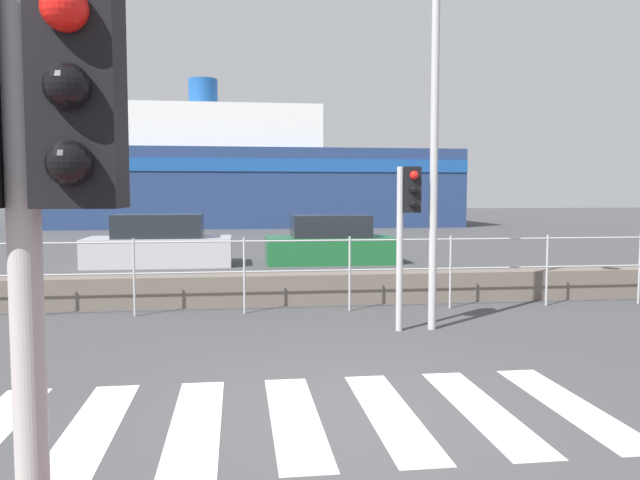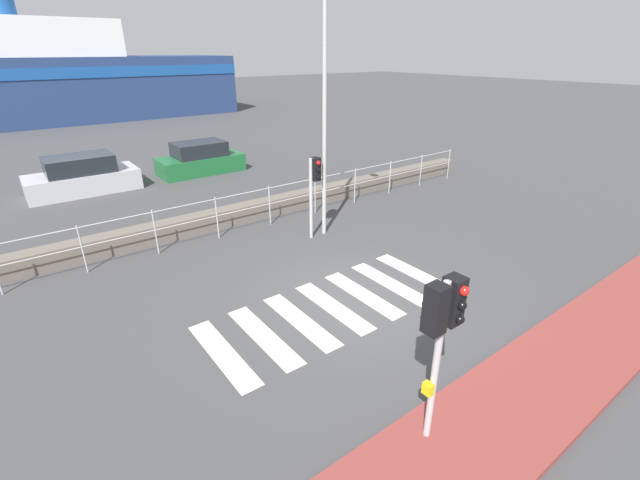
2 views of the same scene
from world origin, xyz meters
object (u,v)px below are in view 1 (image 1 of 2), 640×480
object	(u,v)px
traffic_light_near	(22,179)
traffic_light_far	(407,211)
parked_car_silver	(159,244)
streetlamp	(440,50)
parked_car_green	(330,243)
ferry_boat	(243,177)

from	to	relation	value
traffic_light_near	traffic_light_far	distance (m)	7.77
parked_car_silver	traffic_light_far	bearing A→B (deg)	-62.88
traffic_light_far	streetlamp	world-z (taller)	streetlamp
traffic_light_far	streetlamp	size ratio (longest dim) A/B	0.37
parked_car_green	traffic_light_near	bearing A→B (deg)	-101.67
streetlamp	parked_car_silver	xyz separation A→B (m)	(-5.18, 9.47, -3.51)
traffic_light_near	parked_car_green	bearing A→B (deg)	78.33
traffic_light_far	streetlamp	xyz separation A→B (m)	(0.42, -0.18, 2.32)
streetlamp	ferry_boat	bearing A→B (deg)	94.60
parked_car_silver	parked_car_green	bearing A→B (deg)	0.00
traffic_light_far	streetlamp	distance (m)	2.37
parked_car_silver	traffic_light_near	bearing A→B (deg)	-84.41
parked_car_silver	parked_car_green	xyz separation A→B (m)	(4.99, 0.00, -0.02)
traffic_light_near	ferry_boat	size ratio (longest dim) A/B	0.11
streetlamp	parked_car_silver	distance (m)	11.35
traffic_light_near	parked_car_green	distance (m)	16.81
traffic_light_near	streetlamp	bearing A→B (deg)	62.68
traffic_light_far	parked_car_green	xyz separation A→B (m)	(0.23, 9.30, -1.21)
traffic_light_far	ferry_boat	world-z (taller)	ferry_boat
traffic_light_near	ferry_boat	bearing A→B (deg)	88.44
streetlamp	ferry_boat	world-z (taller)	ferry_boat
traffic_light_far	parked_car_green	bearing A→B (deg)	88.61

